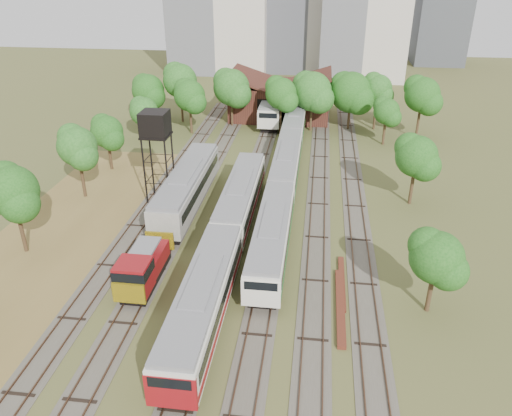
# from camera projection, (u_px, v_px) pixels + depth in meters

# --- Properties ---
(ground) EXTENTS (240.00, 240.00, 0.00)m
(ground) POSITION_uv_depth(u_px,v_px,m) (221.00, 365.00, 33.17)
(ground) COLOR #475123
(ground) RESTS_ON ground
(dry_grass_patch) EXTENTS (14.00, 60.00, 0.04)m
(dry_grass_patch) POSITION_uv_depth(u_px,v_px,m) (30.00, 277.00, 42.28)
(dry_grass_patch) COLOR brown
(dry_grass_patch) RESTS_ON ground
(tracks) EXTENTS (24.60, 80.00, 0.19)m
(tracks) POSITION_uv_depth(u_px,v_px,m) (258.00, 201.00, 55.35)
(tracks) COLOR #4C473D
(tracks) RESTS_ON ground
(railcar_red_set) EXTENTS (3.09, 34.58, 3.83)m
(railcar_red_set) POSITION_uv_depth(u_px,v_px,m) (225.00, 241.00, 43.68)
(railcar_red_set) COLOR black
(railcar_red_set) RESTS_ON ground
(railcar_green_set) EXTENTS (2.99, 52.08, 3.70)m
(railcar_green_set) POSITION_uv_depth(u_px,v_px,m) (286.00, 164.00, 59.84)
(railcar_green_set) COLOR black
(railcar_green_set) RESTS_ON ground
(railcar_rear) EXTENTS (3.30, 16.08, 4.09)m
(railcar_rear) POSITION_uv_depth(u_px,v_px,m) (273.00, 107.00, 81.92)
(railcar_rear) COLOR black
(railcar_rear) RESTS_ON ground
(shunter_locomotive) EXTENTS (2.59, 8.10, 3.40)m
(shunter_locomotive) POSITION_uv_depth(u_px,v_px,m) (142.00, 269.00, 40.41)
(shunter_locomotive) COLOR black
(shunter_locomotive) RESTS_ON ground
(old_grey_coach) EXTENTS (3.30, 18.00, 4.09)m
(old_grey_coach) POSITION_uv_depth(u_px,v_px,m) (187.00, 187.00, 53.27)
(old_grey_coach) COLOR black
(old_grey_coach) RESTS_ON ground
(water_tower) EXTENTS (2.89, 2.89, 10.02)m
(water_tower) POSITION_uv_depth(u_px,v_px,m) (155.00, 126.00, 52.01)
(water_tower) COLOR black
(water_tower) RESTS_ON ground
(rail_pile_near) EXTENTS (0.63, 9.45, 0.31)m
(rail_pile_near) POSITION_uv_depth(u_px,v_px,m) (340.00, 306.00, 38.54)
(rail_pile_near) COLOR maroon
(rail_pile_near) RESTS_ON ground
(rail_pile_far) EXTENTS (0.48, 7.65, 0.25)m
(rail_pile_far) POSITION_uv_depth(u_px,v_px,m) (342.00, 282.00, 41.33)
(rail_pile_far) COLOR maroon
(rail_pile_far) RESTS_ON ground
(maintenance_shed) EXTENTS (16.45, 11.55, 7.58)m
(maintenance_shed) POSITION_uv_depth(u_px,v_px,m) (280.00, 99.00, 83.27)
(maintenance_shed) COLOR #381814
(maintenance_shed) RESTS_ON ground
(tree_band_left) EXTENTS (7.07, 66.65, 8.70)m
(tree_band_left) POSITION_uv_depth(u_px,v_px,m) (53.00, 169.00, 49.47)
(tree_band_left) COLOR #382616
(tree_band_left) RESTS_ON ground
(tree_band_far) EXTENTS (41.85, 10.63, 9.33)m
(tree_band_far) POSITION_uv_depth(u_px,v_px,m) (292.00, 90.00, 75.40)
(tree_band_far) COLOR #382616
(tree_band_far) RESTS_ON ground
(tree_band_right) EXTENTS (5.57, 41.93, 7.72)m
(tree_band_right) POSITION_uv_depth(u_px,v_px,m) (411.00, 164.00, 51.56)
(tree_band_right) COLOR #382616
(tree_band_right) RESTS_ON ground
(tower_far_right) EXTENTS (12.00, 12.00, 28.00)m
(tower_far_right) POSITION_uv_depth(u_px,v_px,m) (444.00, 4.00, 120.32)
(tower_far_right) COLOR #45484D
(tower_far_right) RESTS_ON ground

